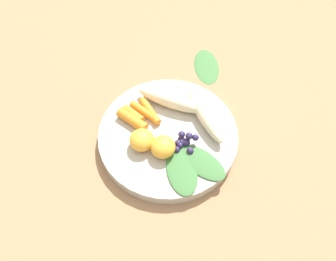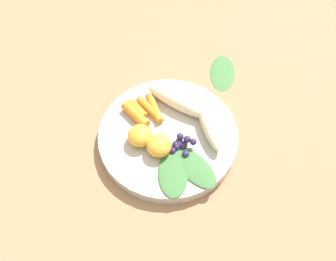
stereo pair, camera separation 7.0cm
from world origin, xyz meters
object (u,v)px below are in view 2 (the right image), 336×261
orange_segment_near (159,146)px  bowl (168,137)px  banana_peeled_right (208,120)px  kale_leaf_stray (222,72)px  banana_peeled_left (177,101)px

orange_segment_near → bowl: bearing=130.1°
banana_peeled_right → kale_leaf_stray: size_ratio=1.31×
banana_peeled_right → kale_leaf_stray: bearing=-28.6°
orange_segment_near → banana_peeled_right: bearing=95.0°
bowl → banana_peeled_right: 0.08m
bowl → banana_peeled_left: (-0.05, 0.05, 0.03)m
orange_segment_near → banana_peeled_left: bearing=135.1°
bowl → orange_segment_near: 0.05m
banana_peeled_left → banana_peeled_right: bearing=174.8°
banana_peeled_right → kale_leaf_stray: banana_peeled_right is taller
kale_leaf_stray → banana_peeled_left: bearing=142.9°
bowl → banana_peeled_left: bearing=138.1°
bowl → banana_peeled_left: 0.07m
banana_peeled_left → bowl: bearing=107.4°
banana_peeled_left → orange_segment_near: orange_segment_near is taller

